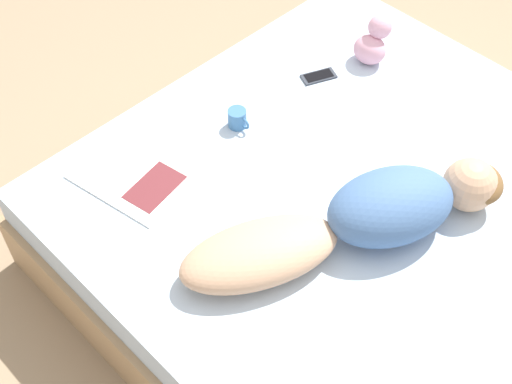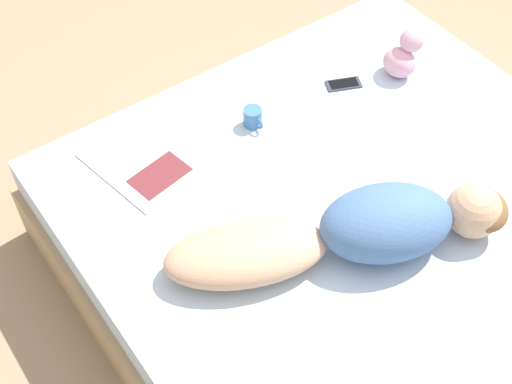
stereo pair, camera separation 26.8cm
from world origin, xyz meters
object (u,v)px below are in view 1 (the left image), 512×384
person (364,217)px  coffee_mug (238,118)px  cell_phone (319,76)px  open_magazine (134,176)px

person → coffee_mug: bearing=-161.2°
coffee_mug → cell_phone: size_ratio=0.65×
person → coffee_mug: (-0.73, 0.07, -0.06)m
person → open_magazine: 0.91m
person → open_magazine: (-0.81, -0.42, -0.10)m
open_magazine → cell_phone: (0.11, 0.96, 0.00)m
person → coffee_mug: size_ratio=11.27×
open_magazine → cell_phone: bearing=72.9°
coffee_mug → person: bearing=-5.3°
cell_phone → person: bearing=-14.3°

